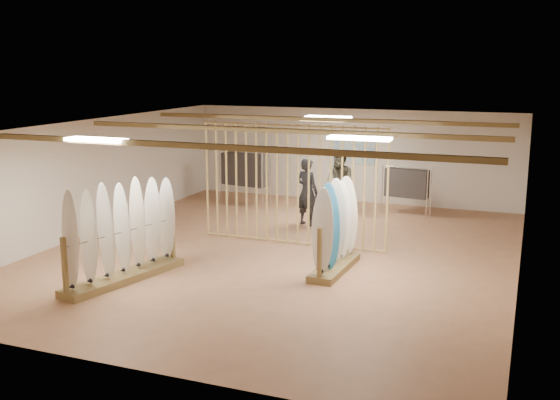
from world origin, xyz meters
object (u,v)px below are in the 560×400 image
at_px(rack_left, 123,247).
at_px(clothing_rack_b, 407,183).
at_px(clothing_rack_a, 244,170).
at_px(shopper_b, 340,179).
at_px(shopper_a, 307,187).
at_px(rack_right, 335,241).

distance_m(rack_left, clothing_rack_b, 8.60).
height_order(clothing_rack_a, shopper_b, shopper_b).
xyz_separation_m(clothing_rack_a, shopper_a, (2.50, -1.62, -0.07)).
height_order(shopper_a, shopper_b, shopper_b).
bearing_deg(shopper_a, rack_right, 135.48).
bearing_deg(clothing_rack_b, rack_right, -85.71).
distance_m(rack_left, shopper_b, 7.25).
height_order(clothing_rack_a, clothing_rack_b, clothing_rack_a).
relative_size(rack_left, clothing_rack_b, 2.05).
bearing_deg(shopper_b, rack_left, -93.40).
relative_size(rack_left, shopper_b, 1.36).
xyz_separation_m(clothing_rack_b, shopper_b, (-1.69, -0.74, 0.14)).
distance_m(rack_right, clothing_rack_b, 5.55).
bearing_deg(rack_right, shopper_a, 119.39).
relative_size(shopper_a, shopper_b, 0.97).
bearing_deg(clothing_rack_a, rack_right, -38.96).
height_order(rack_right, shopper_b, shopper_b).
bearing_deg(clothing_rack_a, shopper_a, -22.12).
height_order(clothing_rack_a, shopper_a, shopper_a).
height_order(rack_left, clothing_rack_b, rack_left).
height_order(rack_right, shopper_a, shopper_a).
bearing_deg(clothing_rack_b, shopper_b, -147.76).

